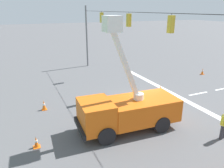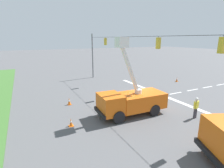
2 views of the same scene
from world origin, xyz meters
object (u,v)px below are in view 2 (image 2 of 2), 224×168
object	(u,v)px
traffic_cone_mid_left	(149,90)
traffic_cone_near_bucket	(69,101)
utility_truck_bucket_lift	(131,100)
road_worker	(196,107)
traffic_cone_foreground_left	(177,79)
traffic_cone_mid_right	(71,122)

from	to	relation	value
traffic_cone_mid_left	traffic_cone_near_bucket	world-z (taller)	traffic_cone_near_bucket
utility_truck_bucket_lift	road_worker	size ratio (longest dim) A/B	3.69
traffic_cone_foreground_left	traffic_cone_near_bucket	bearing A→B (deg)	97.09
traffic_cone_mid_right	traffic_cone_near_bucket	xyz separation A→B (m)	(4.45, -0.98, 0.06)
road_worker	traffic_cone_mid_right	bearing A→B (deg)	70.78
utility_truck_bucket_lift	traffic_cone_foreground_left	size ratio (longest dim) A/B	9.27
traffic_cone_mid_right	traffic_cone_mid_left	bearing A→B (deg)	-69.72
traffic_cone_mid_left	road_worker	bearing A→B (deg)	171.81
traffic_cone_foreground_left	traffic_cone_mid_right	world-z (taller)	traffic_cone_foreground_left
traffic_cone_mid_left	traffic_cone_mid_right	distance (m)	11.25
utility_truck_bucket_lift	traffic_cone_near_bucket	xyz separation A→B (m)	(4.70, 4.17, -0.97)
traffic_cone_foreground_left	traffic_cone_mid_left	world-z (taller)	traffic_cone_foreground_left
utility_truck_bucket_lift	traffic_cone_mid_left	world-z (taller)	utility_truck_bucket_lift
traffic_cone_foreground_left	traffic_cone_mid_right	xyz separation A→B (m)	(-6.58, 18.09, -0.04)
road_worker	traffic_cone_near_bucket	xyz separation A→B (m)	(7.77, 8.54, -0.64)
road_worker	traffic_cone_mid_right	xyz separation A→B (m)	(3.32, 9.52, -0.70)
road_worker	traffic_cone_mid_right	size ratio (longest dim) A/B	2.80
traffic_cone_foreground_left	traffic_cone_mid_right	bearing A→B (deg)	109.98
utility_truck_bucket_lift	traffic_cone_near_bucket	world-z (taller)	utility_truck_bucket_lift
road_worker	traffic_cone_mid_left	bearing A→B (deg)	-8.19
traffic_cone_mid_right	road_worker	bearing A→B (deg)	-109.22
road_worker	traffic_cone_mid_left	world-z (taller)	road_worker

